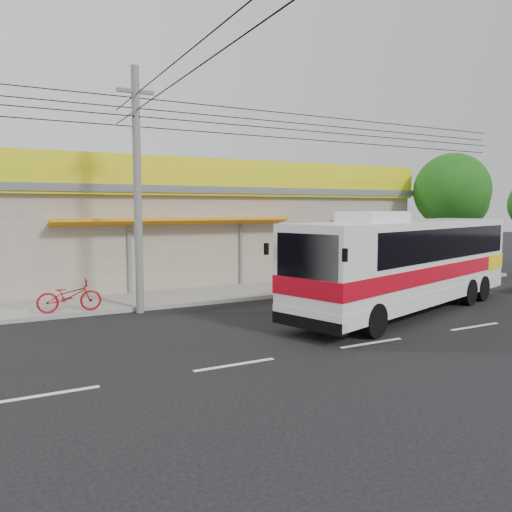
{
  "coord_description": "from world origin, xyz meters",
  "views": [
    {
      "loc": [
        -8.68,
        -12.56,
        3.56
      ],
      "look_at": [
        -1.11,
        2.0,
        1.99
      ],
      "focal_mm": 35.0,
      "sensor_mm": 36.0,
      "label": 1
    }
  ],
  "objects_px": {
    "motorbike_red": "(69,296)",
    "utility_pole": "(136,111)",
    "tree_near": "(454,193)",
    "coach_bus": "(411,258)"
  },
  "relations": [
    {
      "from": "motorbike_red",
      "to": "tree_near",
      "type": "height_order",
      "value": "tree_near"
    },
    {
      "from": "tree_near",
      "to": "utility_pole",
      "type": "bearing_deg",
      "value": -174.48
    },
    {
      "from": "motorbike_red",
      "to": "tree_near",
      "type": "bearing_deg",
      "value": -82.51
    },
    {
      "from": "coach_bus",
      "to": "tree_near",
      "type": "xyz_separation_m",
      "value": [
        8.52,
        5.65,
        2.48
      ]
    },
    {
      "from": "coach_bus",
      "to": "motorbike_red",
      "type": "relative_size",
      "value": 5.66
    },
    {
      "from": "coach_bus",
      "to": "utility_pole",
      "type": "xyz_separation_m",
      "value": [
        -8.45,
        4.01,
        4.92
      ]
    },
    {
      "from": "coach_bus",
      "to": "motorbike_red",
      "type": "xyz_separation_m",
      "value": [
        -10.67,
        4.51,
        -1.18
      ]
    },
    {
      "from": "utility_pole",
      "to": "tree_near",
      "type": "relative_size",
      "value": 5.3
    },
    {
      "from": "motorbike_red",
      "to": "utility_pole",
      "type": "xyz_separation_m",
      "value": [
        2.22,
        -0.5,
        6.09
      ]
    },
    {
      "from": "utility_pole",
      "to": "tree_near",
      "type": "xyz_separation_m",
      "value": [
        16.97,
        1.64,
        -2.44
      ]
    }
  ]
}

